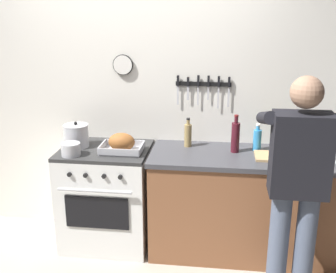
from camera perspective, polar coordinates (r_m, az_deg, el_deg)
name	(u,v)px	position (r m, az deg, el deg)	size (l,w,h in m)	color
wall_back	(137,95)	(3.78, -4.30, 5.71)	(6.00, 0.13, 2.60)	white
counter_block	(270,204)	(3.67, 13.94, -9.08)	(2.03, 0.65, 0.90)	brown
stove	(107,196)	(3.77, -8.41, -8.15)	(0.76, 0.67, 0.90)	white
person_cook	(297,180)	(2.93, 17.39, -5.74)	(0.51, 0.63, 1.66)	#4C566B
roasting_pan	(122,144)	(3.48, -6.40, -1.00)	(0.35, 0.26, 0.16)	#B7B7BC
stock_pot	(76,136)	(3.67, -12.51, 0.11)	(0.22, 0.22, 0.23)	#B7B7BC
saucepan	(71,149)	(3.47, -13.24, -1.73)	(0.16, 0.16, 0.11)	#B7B7BC
cutting_board	(277,157)	(3.46, 14.85, -2.69)	(0.36, 0.24, 0.02)	tan
bottle_cooking_oil	(289,140)	(3.56, 16.38, -0.49)	(0.07, 0.07, 0.27)	gold
bottle_wine_red	(235,137)	(3.49, 9.27, -0.01)	(0.07, 0.07, 0.32)	#47141E
bottle_dish_soap	(257,139)	(3.57, 12.19, -0.39)	(0.07, 0.07, 0.23)	#338CCC
bottle_vinegar	(188,135)	(3.59, 2.77, 0.26)	(0.06, 0.06, 0.26)	#997F4C
bottle_soy_sauce	(311,146)	(3.57, 19.06, -1.27)	(0.06, 0.06, 0.19)	black
bottle_olive_oil	(280,139)	(3.58, 15.13, -0.28)	(0.07, 0.07, 0.27)	#385623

